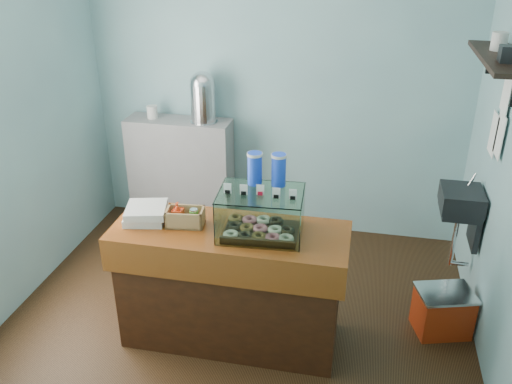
% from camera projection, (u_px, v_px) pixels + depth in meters
% --- Properties ---
extents(ground, '(3.50, 3.50, 0.00)m').
position_uv_depth(ground, '(240.00, 314.00, 4.23)').
color(ground, black).
rests_on(ground, ground).
extents(room_shell, '(3.54, 3.04, 2.82)m').
position_uv_depth(room_shell, '(241.00, 102.00, 3.49)').
color(room_shell, '#729DA7').
rests_on(room_shell, ground).
extents(counter, '(1.60, 0.60, 0.90)m').
position_uv_depth(counter, '(231.00, 285.00, 3.81)').
color(counter, '#3E1B0B').
rests_on(counter, ground).
extents(back_shelf, '(1.00, 0.32, 1.10)m').
position_uv_depth(back_shelf, '(181.00, 173.00, 5.32)').
color(back_shelf, gray).
rests_on(back_shelf, ground).
extents(display_case, '(0.57, 0.44, 0.52)m').
position_uv_depth(display_case, '(262.00, 209.00, 3.53)').
color(display_case, black).
rests_on(display_case, counter).
extents(condiment_crate, '(0.27, 0.18, 0.17)m').
position_uv_depth(condiment_crate, '(185.00, 217.00, 3.66)').
color(condiment_crate, tan).
rests_on(condiment_crate, counter).
extents(pastry_boxes, '(0.33, 0.33, 0.11)m').
position_uv_depth(pastry_boxes, '(146.00, 213.00, 3.72)').
color(pastry_boxes, silver).
rests_on(pastry_boxes, counter).
extents(coffee_urn, '(0.26, 0.26, 0.47)m').
position_uv_depth(coffee_urn, '(203.00, 96.00, 4.92)').
color(coffee_urn, silver).
rests_on(coffee_urn, back_shelf).
extents(red_cooler, '(0.46, 0.40, 0.35)m').
position_uv_depth(red_cooler, '(443.00, 311.00, 3.99)').
color(red_cooler, '#AD2B0D').
rests_on(red_cooler, ground).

